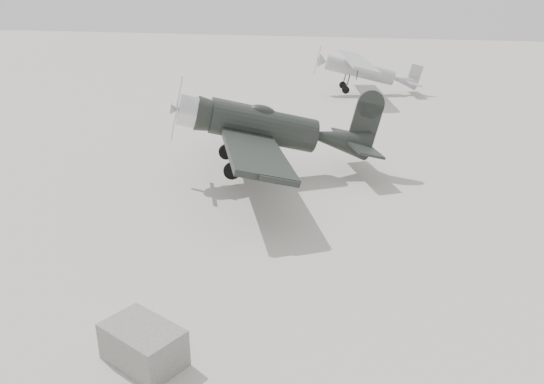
% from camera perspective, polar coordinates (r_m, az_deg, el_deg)
% --- Properties ---
extents(ground, '(160.00, 160.00, 0.00)m').
position_cam_1_polar(ground, '(16.69, 2.57, -5.33)').
color(ground, '#A29E8F').
rests_on(ground, ground).
extents(lowwing_monoplane, '(9.18, 11.70, 3.89)m').
position_cam_1_polar(lowwing_monoplane, '(21.93, 0.12, 6.82)').
color(lowwing_monoplane, black).
rests_on(lowwing_monoplane, ground).
extents(highwing_monoplane, '(8.01, 11.18, 3.16)m').
position_cam_1_polar(highwing_monoplane, '(41.54, 9.91, 13.03)').
color(highwing_monoplane, '#989C9D').
rests_on(highwing_monoplane, ground).
extents(equipment_block, '(1.98, 1.64, 0.85)m').
position_cam_1_polar(equipment_block, '(11.83, -13.68, -15.67)').
color(equipment_block, '#65635E').
rests_on(equipment_block, ground).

